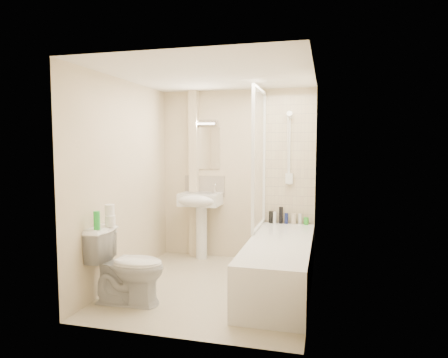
# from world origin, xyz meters

# --- Properties ---
(floor) EXTENTS (2.50, 2.50, 0.00)m
(floor) POSITION_xyz_m (0.00, 0.00, 0.00)
(floor) COLOR beige
(floor) RESTS_ON ground
(wall_back) EXTENTS (2.20, 0.02, 2.40)m
(wall_back) POSITION_xyz_m (0.00, 1.25, 1.20)
(wall_back) COLOR beige
(wall_back) RESTS_ON ground
(wall_left) EXTENTS (0.02, 2.50, 2.40)m
(wall_left) POSITION_xyz_m (-1.10, 0.00, 1.20)
(wall_left) COLOR beige
(wall_left) RESTS_ON ground
(wall_right) EXTENTS (0.02, 2.50, 2.40)m
(wall_right) POSITION_xyz_m (1.10, 0.00, 1.20)
(wall_right) COLOR beige
(wall_right) RESTS_ON ground
(ceiling) EXTENTS (2.20, 2.50, 0.02)m
(ceiling) POSITION_xyz_m (0.00, 0.00, 2.40)
(ceiling) COLOR white
(ceiling) RESTS_ON wall_back
(tile_back) EXTENTS (0.70, 0.01, 1.75)m
(tile_back) POSITION_xyz_m (0.75, 1.24, 1.42)
(tile_back) COLOR beige
(tile_back) RESTS_ON wall_back
(tile_right) EXTENTS (0.01, 2.10, 1.75)m
(tile_right) POSITION_xyz_m (1.09, 0.14, 1.42)
(tile_right) COLOR beige
(tile_right) RESTS_ON wall_right
(pipe_boxing) EXTENTS (0.12, 0.12, 2.40)m
(pipe_boxing) POSITION_xyz_m (-0.62, 1.19, 1.20)
(pipe_boxing) COLOR beige
(pipe_boxing) RESTS_ON ground
(splashback) EXTENTS (0.60, 0.02, 0.30)m
(splashback) POSITION_xyz_m (-0.48, 1.24, 1.03)
(splashback) COLOR beige
(splashback) RESTS_ON wall_back
(mirror) EXTENTS (0.46, 0.01, 0.60)m
(mirror) POSITION_xyz_m (-0.48, 1.24, 1.58)
(mirror) COLOR white
(mirror) RESTS_ON wall_back
(strip_light) EXTENTS (0.42, 0.07, 0.07)m
(strip_light) POSITION_xyz_m (-0.48, 1.22, 1.95)
(strip_light) COLOR silver
(strip_light) RESTS_ON wall_back
(bathtub) EXTENTS (0.70, 2.10, 0.55)m
(bathtub) POSITION_xyz_m (0.75, 0.14, 0.29)
(bathtub) COLOR white
(bathtub) RESTS_ON ground
(shower_screen) EXTENTS (0.04, 0.92, 1.80)m
(shower_screen) POSITION_xyz_m (0.40, 0.80, 1.45)
(shower_screen) COLOR white
(shower_screen) RESTS_ON bathtub
(shower_fixture) EXTENTS (0.10, 0.16, 0.99)m
(shower_fixture) POSITION_xyz_m (0.75, 1.19, 1.55)
(shower_fixture) COLOR white
(shower_fixture) RESTS_ON wall_back
(pedestal_sink) EXTENTS (0.56, 0.51, 1.08)m
(pedestal_sink) POSITION_xyz_m (-0.48, 1.01, 0.76)
(pedestal_sink) COLOR white
(pedestal_sink) RESTS_ON ground
(bottle_black_a) EXTENTS (0.07, 0.07, 0.16)m
(bottle_black_a) POSITION_xyz_m (0.51, 1.16, 0.63)
(bottle_black_a) COLOR black
(bottle_black_a) RESTS_ON bathtub
(bottle_white_a) EXTENTS (0.05, 0.05, 0.16)m
(bottle_white_a) POSITION_xyz_m (0.56, 1.16, 0.63)
(bottle_white_a) COLOR white
(bottle_white_a) RESTS_ON bathtub
(bottle_black_b) EXTENTS (0.05, 0.05, 0.23)m
(bottle_black_b) POSITION_xyz_m (0.65, 1.16, 0.66)
(bottle_black_b) COLOR black
(bottle_black_b) RESTS_ON bathtub
(bottle_blue) EXTENTS (0.05, 0.05, 0.15)m
(bottle_blue) POSITION_xyz_m (0.72, 1.16, 0.62)
(bottle_blue) COLOR navy
(bottle_blue) RESTS_ON bathtub
(bottle_cream) EXTENTS (0.07, 0.07, 0.15)m
(bottle_cream) POSITION_xyz_m (0.82, 1.16, 0.62)
(bottle_cream) COLOR beige
(bottle_cream) RESTS_ON bathtub
(bottle_white_b) EXTENTS (0.05, 0.05, 0.15)m
(bottle_white_b) POSITION_xyz_m (0.91, 1.16, 0.62)
(bottle_white_b) COLOR silver
(bottle_white_b) RESTS_ON bathtub
(bottle_green) EXTENTS (0.06, 0.06, 0.10)m
(bottle_green) POSITION_xyz_m (0.99, 1.16, 0.60)
(bottle_green) COLOR green
(bottle_green) RESTS_ON bathtub
(toilet) EXTENTS (0.49, 0.80, 0.78)m
(toilet) POSITION_xyz_m (-0.72, -0.66, 0.39)
(toilet) COLOR white
(toilet) RESTS_ON ground
(toilet_roll_lower) EXTENTS (0.11, 0.11, 0.11)m
(toilet_roll_lower) POSITION_xyz_m (-0.94, -0.61, 0.84)
(toilet_roll_lower) COLOR white
(toilet_roll_lower) RESTS_ON toilet
(toilet_roll_upper) EXTENTS (0.10, 0.10, 0.11)m
(toilet_roll_upper) POSITION_xyz_m (-0.96, -0.58, 0.95)
(toilet_roll_upper) COLOR white
(toilet_roll_upper) RESTS_ON toilet_roll_lower
(green_bottle) EXTENTS (0.06, 0.06, 0.19)m
(green_bottle) POSITION_xyz_m (-0.98, -0.79, 0.88)
(green_bottle) COLOR green
(green_bottle) RESTS_ON toilet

